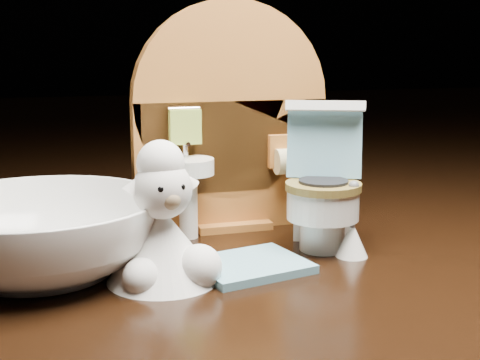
{
  "coord_description": "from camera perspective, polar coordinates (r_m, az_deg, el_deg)",
  "views": [
    {
      "loc": [
        -0.12,
        -0.36,
        0.12
      ],
      "look_at": [
        -0.01,
        -0.0,
        0.05
      ],
      "focal_mm": 50.0,
      "sensor_mm": 36.0,
      "label": 1
    }
  ],
  "objects": [
    {
      "name": "backdrop_panel",
      "position": [
        0.44,
        -0.92,
        4.25
      ],
      "size": [
        0.13,
        0.05,
        0.15
      ],
      "color": "#A76327",
      "rests_on": "ground"
    },
    {
      "name": "toy_toilet",
      "position": [
        0.41,
        7.12,
        -1.19
      ],
      "size": [
        0.05,
        0.06,
        0.09
      ],
      "rotation": [
        0.0,
        0.0,
        -0.42
      ],
      "color": "white",
      "rests_on": "ground"
    },
    {
      "name": "bath_mat",
      "position": [
        0.37,
        0.84,
        -7.3
      ],
      "size": [
        0.07,
        0.06,
        0.0
      ],
      "primitive_type": "cube",
      "rotation": [
        0.0,
        0.0,
        0.22
      ],
      "color": "#679EB0",
      "rests_on": "ground"
    },
    {
      "name": "toilet_brush",
      "position": [
        0.4,
        9.54,
        -4.8
      ],
      "size": [
        0.02,
        0.02,
        0.05
      ],
      "color": "white",
      "rests_on": "ground"
    },
    {
      "name": "plush_lamb",
      "position": [
        0.35,
        -6.5,
        -4.49
      ],
      "size": [
        0.06,
        0.06,
        0.08
      ],
      "rotation": [
        0.0,
        0.0,
        0.18
      ],
      "color": "white",
      "rests_on": "ground"
    },
    {
      "name": "ceramic_bowl",
      "position": [
        0.38,
        -16.66,
        -4.63
      ],
      "size": [
        0.14,
        0.14,
        0.04
      ],
      "primitive_type": "imported",
      "rotation": [
        0.0,
        0.0,
        -0.11
      ],
      "color": "white",
      "rests_on": "ground"
    }
  ]
}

